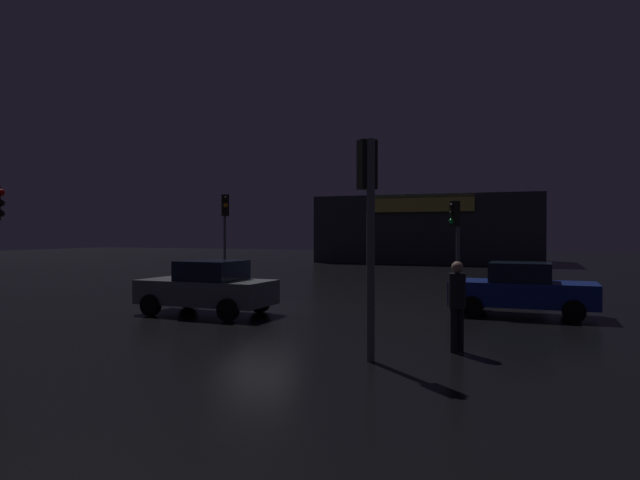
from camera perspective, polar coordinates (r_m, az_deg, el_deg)
The scene contains 8 objects.
ground_plane at distance 18.57m, azimuth -6.29°, elevation -6.72°, with size 120.00×120.00×0.00m, color black.
store_building at distance 48.69m, azimuth 11.22°, elevation 1.04°, with size 17.73×9.91×5.39m.
traffic_signal_main at distance 25.85m, azimuth -9.51°, elevation 2.26°, with size 0.41×0.43×4.13m.
traffic_signal_opposite at distance 22.56m, azimuth 13.48°, elevation 1.11°, with size 0.42×0.42×3.64m.
traffic_signal_cross_left at distance 10.70m, azimuth 4.88°, elevation 3.35°, with size 0.42×0.43×4.15m.
car_near at distance 17.12m, azimuth -11.22°, elevation -4.71°, with size 4.00×2.13×1.59m.
car_far at distance 17.49m, azimuth 19.61°, elevation -4.69°, with size 4.04×1.96×1.54m.
pedestrian at distance 11.77m, azimuth 13.61°, elevation -5.77°, with size 0.48×0.48×1.83m.
Camera 1 is at (8.41, -16.38, 2.40)m, focal length 31.86 mm.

